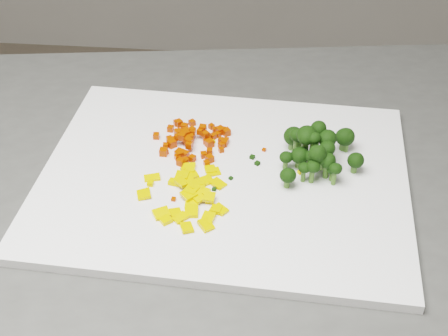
# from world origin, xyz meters

# --- Properties ---
(cutting_board) EXTENTS (0.52, 0.41, 0.01)m
(cutting_board) POSITION_xyz_m (0.20, -0.01, 0.91)
(cutting_board) COLOR white
(cutting_board) RESTS_ON counter_block
(carrot_pile) EXTENTS (0.11, 0.11, 0.03)m
(carrot_pile) POSITION_xyz_m (0.15, 0.06, 0.93)
(carrot_pile) COLOR #C22802
(carrot_pile) RESTS_ON cutting_board
(pepper_pile) EXTENTS (0.13, 0.13, 0.02)m
(pepper_pile) POSITION_xyz_m (0.16, -0.06, 0.92)
(pepper_pile) COLOR yellow
(pepper_pile) RESTS_ON cutting_board
(broccoli_pile) EXTENTS (0.13, 0.13, 0.06)m
(broccoli_pile) POSITION_xyz_m (0.32, 0.03, 0.94)
(broccoli_pile) COLOR black
(broccoli_pile) RESTS_ON cutting_board
(carrot_cube_0) EXTENTS (0.01, 0.01, 0.01)m
(carrot_cube_0) POSITION_xyz_m (0.20, 0.07, 0.92)
(carrot_cube_0) COLOR #C22802
(carrot_cube_0) RESTS_ON carrot_pile
(carrot_cube_1) EXTENTS (0.01, 0.01, 0.01)m
(carrot_cube_1) POSITION_xyz_m (0.14, 0.06, 0.92)
(carrot_cube_1) COLOR #C22802
(carrot_cube_1) RESTS_ON carrot_pile
(carrot_cube_2) EXTENTS (0.01, 0.01, 0.01)m
(carrot_cube_2) POSITION_xyz_m (0.13, 0.05, 0.93)
(carrot_cube_2) COLOR #C22802
(carrot_cube_2) RESTS_ON carrot_pile
(carrot_cube_3) EXTENTS (0.01, 0.01, 0.01)m
(carrot_cube_3) POSITION_xyz_m (0.18, 0.02, 0.92)
(carrot_cube_3) COLOR #C22802
(carrot_cube_3) RESTS_ON carrot_pile
(carrot_cube_4) EXTENTS (0.01, 0.01, 0.01)m
(carrot_cube_4) POSITION_xyz_m (0.19, 0.06, 0.92)
(carrot_cube_4) COLOR #C22802
(carrot_cube_4) RESTS_ON carrot_pile
(carrot_cube_5) EXTENTS (0.01, 0.01, 0.01)m
(carrot_cube_5) POSITION_xyz_m (0.19, 0.04, 0.92)
(carrot_cube_5) COLOR #C22802
(carrot_cube_5) RESTS_ON carrot_pile
(carrot_cube_6) EXTENTS (0.01, 0.01, 0.01)m
(carrot_cube_6) POSITION_xyz_m (0.19, 0.07, 0.92)
(carrot_cube_6) COLOR #C22802
(carrot_cube_6) RESTS_ON carrot_pile
(carrot_cube_7) EXTENTS (0.01, 0.01, 0.01)m
(carrot_cube_7) POSITION_xyz_m (0.18, 0.04, 0.92)
(carrot_cube_7) COLOR #C22802
(carrot_cube_7) RESTS_ON carrot_pile
(carrot_cube_8) EXTENTS (0.01, 0.01, 0.01)m
(carrot_cube_8) POSITION_xyz_m (0.20, 0.08, 0.92)
(carrot_cube_8) COLOR #C22802
(carrot_cube_8) RESTS_ON carrot_pile
(carrot_cube_9) EXTENTS (0.01, 0.01, 0.01)m
(carrot_cube_9) POSITION_xyz_m (0.15, 0.05, 0.93)
(carrot_cube_9) COLOR #C22802
(carrot_cube_9) RESTS_ON carrot_pile
(carrot_cube_10) EXTENTS (0.01, 0.01, 0.01)m
(carrot_cube_10) POSITION_xyz_m (0.13, 0.02, 0.92)
(carrot_cube_10) COLOR #C22802
(carrot_cube_10) RESTS_ON carrot_pile
(carrot_cube_11) EXTENTS (0.01, 0.01, 0.01)m
(carrot_cube_11) POSITION_xyz_m (0.14, 0.07, 0.93)
(carrot_cube_11) COLOR #C22802
(carrot_cube_11) RESTS_ON carrot_pile
(carrot_cube_12) EXTENTS (0.01, 0.01, 0.01)m
(carrot_cube_12) POSITION_xyz_m (0.11, 0.09, 0.92)
(carrot_cube_12) COLOR #C22802
(carrot_cube_12) RESTS_ON carrot_pile
(carrot_cube_13) EXTENTS (0.01, 0.01, 0.01)m
(carrot_cube_13) POSITION_xyz_m (0.16, 0.08, 0.93)
(carrot_cube_13) COLOR #C22802
(carrot_cube_13) RESTS_ON carrot_pile
(carrot_cube_14) EXTENTS (0.01, 0.01, 0.01)m
(carrot_cube_14) POSITION_xyz_m (0.19, 0.09, 0.92)
(carrot_cube_14) COLOR #C22802
(carrot_cube_14) RESTS_ON carrot_pile
(carrot_cube_15) EXTENTS (0.01, 0.01, 0.01)m
(carrot_cube_15) POSITION_xyz_m (0.15, 0.07, 0.93)
(carrot_cube_15) COLOR #C22802
(carrot_cube_15) RESTS_ON carrot_pile
(carrot_cube_16) EXTENTS (0.01, 0.01, 0.01)m
(carrot_cube_16) POSITION_xyz_m (0.14, 0.05, 0.92)
(carrot_cube_16) COLOR #C22802
(carrot_cube_16) RESTS_ON carrot_pile
(carrot_cube_17) EXTENTS (0.01, 0.01, 0.01)m
(carrot_cube_17) POSITION_xyz_m (0.13, 0.07, 0.93)
(carrot_cube_17) COLOR #C22802
(carrot_cube_17) RESTS_ON carrot_pile
(carrot_cube_18) EXTENTS (0.01, 0.01, 0.01)m
(carrot_cube_18) POSITION_xyz_m (0.11, 0.03, 0.92)
(carrot_cube_18) COLOR #C22802
(carrot_cube_18) RESTS_ON carrot_pile
(carrot_cube_19) EXTENTS (0.01, 0.01, 0.01)m
(carrot_cube_19) POSITION_xyz_m (0.14, 0.05, 0.93)
(carrot_cube_19) COLOR #C22802
(carrot_cube_19) RESTS_ON carrot_pile
(carrot_cube_20) EXTENTS (0.01, 0.01, 0.01)m
(carrot_cube_20) POSITION_xyz_m (0.13, 0.07, 0.92)
(carrot_cube_20) COLOR #C22802
(carrot_cube_20) RESTS_ON carrot_pile
(carrot_cube_21) EXTENTS (0.01, 0.01, 0.01)m
(carrot_cube_21) POSITION_xyz_m (0.17, 0.07, 0.92)
(carrot_cube_21) COLOR #C22802
(carrot_cube_21) RESTS_ON carrot_pile
(carrot_cube_22) EXTENTS (0.01, 0.01, 0.01)m
(carrot_cube_22) POSITION_xyz_m (0.18, 0.07, 0.92)
(carrot_cube_22) COLOR #C22802
(carrot_cube_22) RESTS_ON carrot_pile
(carrot_cube_23) EXTENTS (0.01, 0.01, 0.01)m
(carrot_cube_23) POSITION_xyz_m (0.14, 0.03, 0.92)
(carrot_cube_23) COLOR #C22802
(carrot_cube_23) RESTS_ON carrot_pile
(carrot_cube_24) EXTENTS (0.01, 0.01, 0.01)m
(carrot_cube_24) POSITION_xyz_m (0.12, 0.10, 0.92)
(carrot_cube_24) COLOR #C22802
(carrot_cube_24) RESTS_ON carrot_pile
(carrot_cube_25) EXTENTS (0.01, 0.01, 0.01)m
(carrot_cube_25) POSITION_xyz_m (0.17, 0.03, 0.92)
(carrot_cube_25) COLOR #C22802
(carrot_cube_25) RESTS_ON carrot_pile
(carrot_cube_26) EXTENTS (0.01, 0.01, 0.01)m
(carrot_cube_26) POSITION_xyz_m (0.17, 0.06, 0.92)
(carrot_cube_26) COLOR #C22802
(carrot_cube_26) RESTS_ON carrot_pile
(carrot_cube_27) EXTENTS (0.01, 0.01, 0.01)m
(carrot_cube_27) POSITION_xyz_m (0.13, 0.03, 0.92)
(carrot_cube_27) COLOR #C22802
(carrot_cube_27) RESTS_ON carrot_pile
(carrot_cube_28) EXTENTS (0.02, 0.02, 0.01)m
(carrot_cube_28) POSITION_xyz_m (0.17, 0.05, 0.92)
(carrot_cube_28) COLOR #C22802
(carrot_cube_28) RESTS_ON carrot_pile
(carrot_cube_29) EXTENTS (0.01, 0.01, 0.01)m
(carrot_cube_29) POSITION_xyz_m (0.14, 0.10, 0.92)
(carrot_cube_29) COLOR #C22802
(carrot_cube_29) RESTS_ON carrot_pile
(carrot_cube_30) EXTENTS (0.01, 0.01, 0.01)m
(carrot_cube_30) POSITION_xyz_m (0.12, 0.06, 0.92)
(carrot_cube_30) COLOR #C22802
(carrot_cube_30) RESTS_ON carrot_pile
(carrot_cube_31) EXTENTS (0.02, 0.02, 0.01)m
(carrot_cube_31) POSITION_xyz_m (0.19, 0.09, 0.92)
(carrot_cube_31) COLOR #C22802
(carrot_cube_31) RESTS_ON carrot_pile
(carrot_cube_32) EXTENTS (0.01, 0.01, 0.01)m
(carrot_cube_32) POSITION_xyz_m (0.12, 0.10, 0.92)
(carrot_cube_32) COLOR #C22802
(carrot_cube_32) RESTS_ON carrot_pile
(carrot_cube_33) EXTENTS (0.01, 0.01, 0.01)m
(carrot_cube_33) POSITION_xyz_m (0.13, 0.02, 0.92)
(carrot_cube_33) COLOR #C22802
(carrot_cube_33) RESTS_ON carrot_pile
(carrot_cube_34) EXTENTS (0.01, 0.01, 0.01)m
(carrot_cube_34) POSITION_xyz_m (0.09, 0.07, 0.92)
(carrot_cube_34) COLOR #C22802
(carrot_cube_34) RESTS_ON carrot_pile
(carrot_cube_35) EXTENTS (0.01, 0.01, 0.01)m
(carrot_cube_35) POSITION_xyz_m (0.14, 0.01, 0.92)
(carrot_cube_35) COLOR #C22802
(carrot_cube_35) RESTS_ON carrot_pile
(carrot_cube_36) EXTENTS (0.01, 0.01, 0.01)m
(carrot_cube_36) POSITION_xyz_m (0.13, 0.05, 0.93)
(carrot_cube_36) COLOR #C22802
(carrot_cube_36) RESTS_ON carrot_pile
(carrot_cube_37) EXTENTS (0.02, 0.02, 0.01)m
(carrot_cube_37) POSITION_xyz_m (0.12, 0.05, 0.92)
(carrot_cube_37) COLOR #C22802
(carrot_cube_37) RESTS_ON carrot_pile
(carrot_cube_38) EXTENTS (0.01, 0.01, 0.01)m
(carrot_cube_38) POSITION_xyz_m (0.15, 0.02, 0.92)
(carrot_cube_38) COLOR #C22802
(carrot_cube_38) RESTS_ON carrot_pile
(carrot_cube_39) EXTENTS (0.02, 0.02, 0.01)m
(carrot_cube_39) POSITION_xyz_m (0.14, 0.06, 0.93)
(carrot_cube_39) COLOR #C22802
(carrot_cube_39) RESTS_ON carrot_pile
(carrot_cube_40) EXTENTS (0.01, 0.01, 0.01)m
(carrot_cube_40) POSITION_xyz_m (0.11, 0.04, 0.92)
(carrot_cube_40) COLOR #C22802
(carrot_cube_40) RESTS_ON carrot_pile
(carrot_cube_41) EXTENTS (0.01, 0.01, 0.01)m
(carrot_cube_41) POSITION_xyz_m (0.15, 0.07, 0.93)
(carrot_cube_41) COLOR #C22802
(carrot_cube_41) RESTS_ON carrot_pile
(carrot_cube_42) EXTENTS (0.01, 0.01, 0.01)m
(carrot_cube_42) POSITION_xyz_m (0.15, 0.06, 0.92)
(carrot_cube_42) COLOR #C22802
(carrot_cube_42) RESTS_ON carrot_pile
(carrot_cube_43) EXTENTS (0.01, 0.01, 0.01)m
(carrot_cube_43) POSITION_xyz_m (0.17, 0.01, 0.92)
(carrot_cube_43) COLOR #C22802
(carrot_cube_43) RESTS_ON carrot_pile
(carrot_cube_44) EXTENTS (0.01, 0.01, 0.01)m
(carrot_cube_44) POSITION_xyz_m (0.11, 0.06, 0.92)
(carrot_cube_44) COLOR #C22802
(carrot_cube_44) RESTS_ON carrot_pile
(carrot_cube_45) EXTENTS (0.01, 0.01, 0.01)m
(carrot_cube_45) POSITION_xyz_m (0.13, 0.07, 0.92)
(carrot_cube_45) COLOR #C22802
(carrot_cube_45) RESTS_ON carrot_pile
(carrot_cube_46) EXTENTS (0.01, 0.01, 0.01)m
(carrot_cube_46) POSITION_xyz_m (0.19, 0.05, 0.92)
(carrot_cube_46) COLOR #C22802
(carrot_cube_46) RESTS_ON carrot_pile
(carrot_cube_47) EXTENTS (0.01, 0.01, 0.01)m
(carrot_cube_47) POSITION_xyz_m (0.18, 0.09, 0.92)
(carrot_cube_47) COLOR #C22802
(carrot_cube_47) RESTS_ON carrot_pile
(carrot_cube_48) EXTENTS (0.01, 0.01, 0.01)m
(carrot_cube_48) POSITION_xyz_m (0.17, 0.07, 0.93)
(carrot_cube_48) COLOR #C22802
(carrot_cube_48) RESTS_ON carrot_pile
(carrot_cube_49) EXTENTS (0.01, 0.01, 0.01)m
(carrot_cube_49) POSITION_xyz_m (0.12, 0.06, 0.92)
(carrot_cube_49) COLOR #C22802
(carrot_cube_49) RESTS_ON carrot_pile
(carrot_cube_50) EXTENTS (0.01, 0.01, 0.01)m
(carrot_cube_50) POSITION_xyz_m (0.11, 0.03, 0.92)
(carrot_cube_50) COLOR #C22802
(carrot_cube_50) RESTS_ON carrot_pile
(carrot_cube_51) EXTENTS (0.01, 0.01, 0.01)m
(carrot_cube_51) POSITION_xyz_m (0.17, 0.10, 0.92)
(carrot_cube_51) COLOR #C22802
(carrot_cube_51) RESTS_ON carrot_pile
(carrot_cube_52) EXTENTS (0.01, 0.01, 0.01)m
(carrot_cube_52) POSITION_xyz_m (0.14, 0.01, 0.92)
(carrot_cube_52) COLOR #C22802
(carrot_cube_52) RESTS_ON carrot_pile
(carrot_cube_53) EXTENTS (0.01, 0.01, 0.01)m
(carrot_cube_53) POSITION_xyz_m (0.13, 0.09, 0.92)
(carrot_cube_53) COLOR #C22802
(carrot_cube_53) RESTS_ON carrot_pile
(carrot_cube_54) EXTENTS (0.01, 0.01, 0.01)m
(carrot_cube_54) POSITION_xyz_m (0.15, 0.04, 0.92)
(carrot_cube_54) COLOR #C22802
(carrot_cube_54) RESTS_ON carrot_pile
(carrot_cube_55) EXTENTS (0.01, 0.01, 0.01)m
(carrot_cube_55) POSITION_xyz_m (0.20, 0.06, 0.92)
(carrot_cube_55) COLOR #C22802
(carrot_cube_55) RESTS_ON carrot_pile
(carrot_cube_56) EXTENTS (0.01, 0.01, 0.01)m
(carrot_cube_56) POSITION_xyz_m (0.18, 0.08, 0.92)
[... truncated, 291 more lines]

